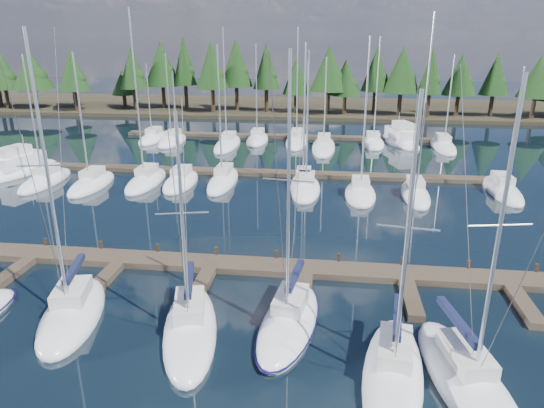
# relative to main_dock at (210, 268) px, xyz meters

# --- Properties ---
(ground) EXTENTS (260.00, 260.00, 0.00)m
(ground) POSITION_rel_main_dock_xyz_m (0.00, 12.64, -0.20)
(ground) COLOR black
(ground) RESTS_ON ground
(far_shore) EXTENTS (220.00, 30.00, 0.60)m
(far_shore) POSITION_rel_main_dock_xyz_m (0.00, 72.64, 0.10)
(far_shore) COLOR #312B1B
(far_shore) RESTS_ON ground
(main_dock) EXTENTS (44.00, 6.13, 0.90)m
(main_dock) POSITION_rel_main_dock_xyz_m (0.00, 0.00, 0.00)
(main_dock) COLOR #483B2D
(main_dock) RESTS_ON ground
(back_docks) EXTENTS (50.00, 21.80, 0.40)m
(back_docks) POSITION_rel_main_dock_xyz_m (0.00, 32.23, -0.00)
(back_docks) COLOR #483B2D
(back_docks) RESTS_ON ground
(front_sailboat_2) EXTENTS (4.57, 8.10, 15.23)m
(front_sailboat_2) POSITION_rel_main_dock_xyz_m (-5.88, -6.15, 0.10)
(front_sailboat_2) COLOR white
(front_sailboat_2) RESTS_ON ground
(front_sailboat_3) EXTENTS (4.58, 8.95, 11.92)m
(front_sailboat_3) POSITION_rel_main_dock_xyz_m (0.64, -6.72, 0.08)
(front_sailboat_3) COLOR white
(front_sailboat_3) RESTS_ON ground
(front_sailboat_4) EXTENTS (3.83, 8.54, 14.36)m
(front_sailboat_4) POSITION_rel_main_dock_xyz_m (5.47, -5.55, 0.09)
(front_sailboat_4) COLOR white
(front_sailboat_4) RESTS_ON ground
(front_sailboat_5) EXTENTS (3.68, 8.84, 13.14)m
(front_sailboat_5) POSITION_rel_main_dock_xyz_m (10.30, -8.96, 0.08)
(front_sailboat_5) COLOR white
(front_sailboat_5) RESTS_ON ground
(front_sailboat_6) EXTENTS (4.42, 9.44, 13.74)m
(front_sailboat_6) POSITION_rel_main_dock_xyz_m (13.35, -9.10, 0.08)
(front_sailboat_6) COLOR white
(front_sailboat_6) RESTS_ON ground
(back_sailboat_rows) EXTENTS (47.15, 32.98, 17.24)m
(back_sailboat_rows) POSITION_rel_main_dock_xyz_m (0.01, 27.95, 0.06)
(back_sailboat_rows) COLOR white
(back_sailboat_rows) RESTS_ON ground
(motor_yacht_left) EXTENTS (5.62, 10.37, 4.94)m
(motor_yacht_left) POSITION_rel_main_dock_xyz_m (-25.95, 19.88, 0.33)
(motor_yacht_left) COLOR white
(motor_yacht_left) RESTS_ON ground
(motor_yacht_right) EXTENTS (6.14, 10.56, 5.02)m
(motor_yacht_right) POSITION_rel_main_dock_xyz_m (16.63, 40.46, 0.34)
(motor_yacht_right) COLOR white
(motor_yacht_right) RESTS_ON ground
(tree_line) EXTENTS (183.48, 11.99, 13.48)m
(tree_line) POSITION_rel_main_dock_xyz_m (-2.21, 62.86, 7.32)
(tree_line) COLOR black
(tree_line) RESTS_ON far_shore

